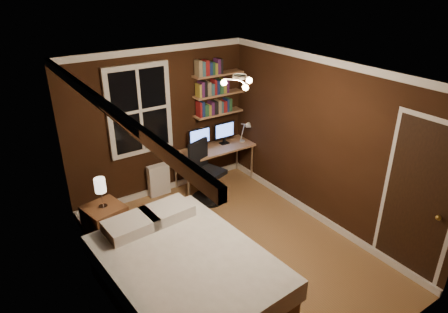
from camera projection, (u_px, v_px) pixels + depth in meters
floor at (232, 251)px, 5.55m from camera, size 4.20×4.20×0.00m
wall_back at (160, 123)px, 6.60m from camera, size 3.20×0.04×2.50m
wall_left at (110, 210)px, 4.21m from camera, size 0.04×4.20×2.50m
wall_right at (323, 143)px, 5.83m from camera, size 0.04×4.20×2.50m
ceiling at (234, 73)px, 4.49m from camera, size 3.20×4.20×0.02m
window at (140, 110)px, 6.27m from camera, size 1.06×0.06×1.46m
door at (417, 203)px, 4.76m from camera, size 0.03×0.82×2.05m
door_knob at (438, 218)px, 4.53m from camera, size 0.06×0.06×0.06m
ceiling_fixture at (240, 83)px, 4.46m from camera, size 0.44×0.44×0.18m
bookshelf_lower at (219, 113)px, 7.06m from camera, size 0.92×0.22×0.03m
books_row_lower at (218, 106)px, 7.00m from camera, size 0.66×0.16×0.23m
bookshelf_middle at (218, 94)px, 6.91m from camera, size 0.92×0.22×0.03m
books_row_middle at (218, 87)px, 6.85m from camera, size 0.60×0.16×0.23m
bookshelf_upper at (218, 74)px, 6.76m from camera, size 0.92×0.22×0.03m
books_row_upper at (218, 66)px, 6.70m from camera, size 0.48×0.16×0.23m
bed at (185, 275)px, 4.66m from camera, size 1.75×2.33×0.76m
nightstand at (106, 225)px, 5.59m from camera, size 0.58×0.58×0.61m
bedside_lamp at (101, 193)px, 5.37m from camera, size 0.15×0.15×0.43m
radiator at (159, 180)px, 6.85m from camera, size 0.37×0.13×0.56m
desk at (214, 151)px, 7.08m from camera, size 1.46×0.55×0.69m
monitor_left at (200, 139)px, 6.90m from camera, size 0.42×0.12×0.40m
monitor_right at (224, 133)px, 7.16m from camera, size 0.42×0.12×0.40m
desk_lamp at (245, 131)px, 7.18m from camera, size 0.14×0.32×0.44m
office_chair at (206, 178)px, 6.66m from camera, size 0.59×0.59×1.03m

